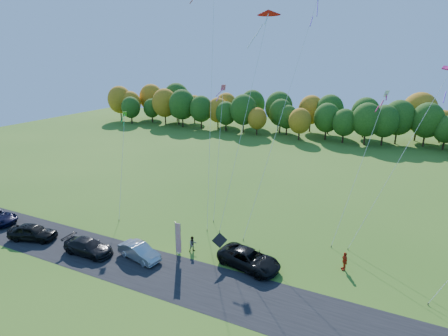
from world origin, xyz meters
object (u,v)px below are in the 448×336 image
at_px(black_suv, 249,259).
at_px(feather_flag, 178,238).
at_px(person_east, 344,261).
at_px(silver_sedan, 139,252).

relative_size(black_suv, feather_flag, 1.48).
bearing_deg(feather_flag, person_east, 19.66).
xyz_separation_m(silver_sedan, person_east, (17.66, 6.28, 0.12)).
xyz_separation_m(person_east, feather_flag, (-14.12, -5.04, 1.55)).
bearing_deg(person_east, feather_flag, -96.49).
bearing_deg(person_east, silver_sedan, -96.57).
bearing_deg(black_suv, silver_sedan, 119.92).
bearing_deg(person_east, black_suv, -94.06).
distance_m(silver_sedan, feather_flag, 4.10).
bearing_deg(silver_sedan, feather_flag, -59.39).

